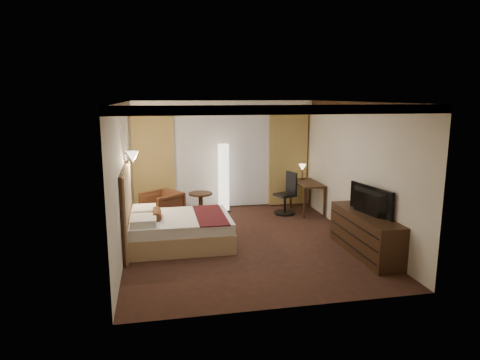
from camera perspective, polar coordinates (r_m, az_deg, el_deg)
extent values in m
cube|color=black|center=(8.50, 0.53, -8.15)|extent=(4.50, 5.50, 0.01)
cube|color=white|center=(8.02, 0.57, 10.38)|extent=(4.50, 5.50, 0.01)
cube|color=#EEE3CE|center=(10.82, -2.44, 3.40)|extent=(4.50, 0.02, 2.70)
cube|color=#EEE3CE|center=(8.00, -15.42, 0.25)|extent=(0.02, 5.50, 2.70)
cube|color=#EEE3CE|center=(8.88, 14.91, 1.33)|extent=(0.02, 5.50, 2.70)
cube|color=white|center=(10.48, -2.28, 10.01)|extent=(4.50, 0.50, 0.20)
cube|color=silver|center=(10.76, -2.37, 2.82)|extent=(2.48, 0.04, 2.45)
cube|color=tan|center=(10.57, -11.47, 2.46)|extent=(1.00, 0.14, 2.45)
cube|color=tan|center=(11.09, 6.40, 3.01)|extent=(1.00, 0.14, 2.45)
imported|color=#492D16|center=(9.78, -10.36, -3.36)|extent=(1.01, 1.02, 0.77)
imported|color=black|center=(7.86, 16.44, -2.07)|extent=(0.84, 1.22, 0.15)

